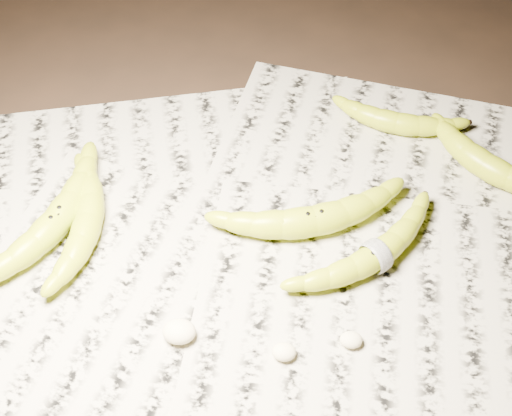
# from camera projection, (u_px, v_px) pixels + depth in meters

# --- Properties ---
(ground) EXTENTS (3.00, 3.00, 0.00)m
(ground) POSITION_uv_depth(u_px,v_px,m) (273.00, 254.00, 0.90)
(ground) COLOR black
(ground) RESTS_ON ground
(newspaper_patch) EXTENTS (0.90, 0.70, 0.01)m
(newspaper_patch) POSITION_uv_depth(u_px,v_px,m) (299.00, 262.00, 0.88)
(newspaper_patch) COLOR #AEA895
(newspaper_patch) RESTS_ON ground
(banana_left_a) EXTENTS (0.15, 0.24, 0.04)m
(banana_left_a) POSITION_uv_depth(u_px,v_px,m) (56.00, 219.00, 0.90)
(banana_left_a) COLOR #B4AE16
(banana_left_a) RESTS_ON newspaper_patch
(banana_left_b) EXTENTS (0.07, 0.19, 0.04)m
(banana_left_b) POSITION_uv_depth(u_px,v_px,m) (88.00, 219.00, 0.90)
(banana_left_b) COLOR #B4AE16
(banana_left_b) RESTS_ON newspaper_patch
(banana_center) EXTENTS (0.23, 0.13, 0.04)m
(banana_center) POSITION_uv_depth(u_px,v_px,m) (314.00, 219.00, 0.90)
(banana_center) COLOR #B4AE16
(banana_center) RESTS_ON newspaper_patch
(banana_taped) EXTENTS (0.20, 0.18, 0.04)m
(banana_taped) POSITION_uv_depth(u_px,v_px,m) (376.00, 254.00, 0.87)
(banana_taped) COLOR #B4AE16
(banana_taped) RESTS_ON newspaper_patch
(banana_upper_a) EXTENTS (0.17, 0.09, 0.03)m
(banana_upper_a) POSITION_uv_depth(u_px,v_px,m) (397.00, 121.00, 1.02)
(banana_upper_a) COLOR #B4AE16
(banana_upper_a) RESTS_ON newspaper_patch
(banana_upper_b) EXTENTS (0.18, 0.17, 0.04)m
(banana_upper_b) POSITION_uv_depth(u_px,v_px,m) (486.00, 163.00, 0.96)
(banana_upper_b) COLOR #B4AE16
(banana_upper_b) RESTS_ON newspaper_patch
(measuring_tape) EXTENTS (0.03, 0.04, 0.04)m
(measuring_tape) POSITION_uv_depth(u_px,v_px,m) (376.00, 254.00, 0.87)
(measuring_tape) COLOR white
(measuring_tape) RESTS_ON newspaper_patch
(flesh_chunk_a) EXTENTS (0.04, 0.03, 0.02)m
(flesh_chunk_a) POSITION_uv_depth(u_px,v_px,m) (179.00, 330.00, 0.81)
(flesh_chunk_a) COLOR beige
(flesh_chunk_a) RESTS_ON newspaper_patch
(flesh_chunk_b) EXTENTS (0.03, 0.02, 0.02)m
(flesh_chunk_b) POSITION_uv_depth(u_px,v_px,m) (284.00, 350.00, 0.79)
(flesh_chunk_b) COLOR beige
(flesh_chunk_b) RESTS_ON newspaper_patch
(flesh_chunk_c) EXTENTS (0.03, 0.02, 0.02)m
(flesh_chunk_c) POSITION_uv_depth(u_px,v_px,m) (352.00, 338.00, 0.80)
(flesh_chunk_c) COLOR beige
(flesh_chunk_c) RESTS_ON newspaper_patch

